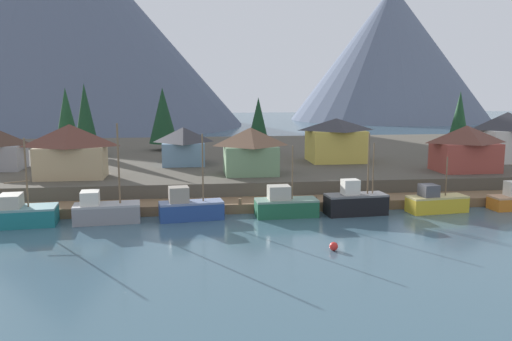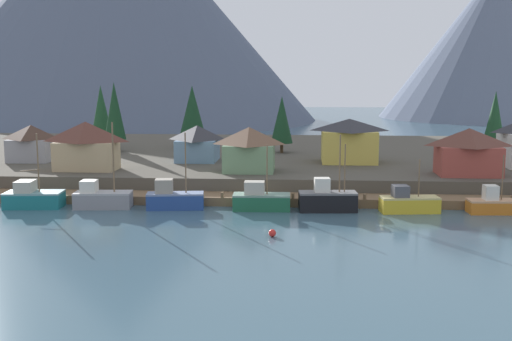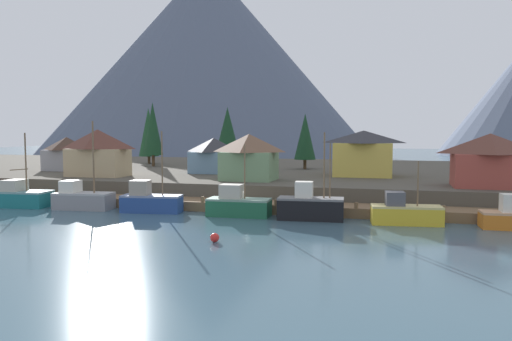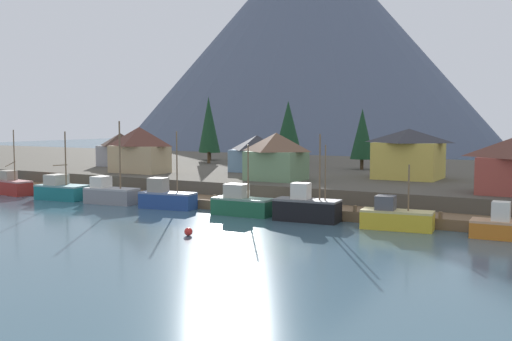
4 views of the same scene
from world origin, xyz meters
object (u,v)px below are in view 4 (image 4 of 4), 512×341
object	(u,v)px
fishing_boat_orange	(510,228)
fishing_boat_blue	(166,198)
fishing_boat_red	(12,186)
house_green	(276,156)
fishing_boat_teal	(62,190)
house_blue	(257,153)
house_tan	(139,149)
conifer_near_left	(362,134)
conifer_mid_right	(209,124)
fishing_boat_grey	(110,194)
house_yellow	(409,153)
channel_buoy	(188,232)
fishing_boat_black	(307,208)
conifer_back_left	(288,128)
fishing_boat_yellow	(396,218)
house_grey	(120,149)
conifer_mid_left	(210,127)
fishing_boat_green	(242,204)

from	to	relation	value
fishing_boat_orange	fishing_boat_blue	bearing A→B (deg)	177.28
fishing_boat_red	house_green	bearing A→B (deg)	27.94
fishing_boat_teal	house_blue	size ratio (longest dim) A/B	1.24
house_tan	house_green	bearing A→B (deg)	0.82
conifer_near_left	conifer_mid_right	world-z (taller)	conifer_mid_right
house_blue	fishing_boat_grey	bearing A→B (deg)	-108.97
house_yellow	conifer_mid_right	size ratio (longest dim) A/B	0.72
channel_buoy	fishing_boat_black	bearing A→B (deg)	64.87
house_yellow	fishing_boat_blue	bearing A→B (deg)	-134.12
house_green	house_blue	bearing A→B (deg)	130.48
fishing_boat_black	fishing_boat_orange	bearing A→B (deg)	-4.15
house_yellow	conifer_near_left	xyz separation A→B (m)	(-9.79, 10.45, 2.07)
fishing_boat_orange	fishing_boat_red	bearing A→B (deg)	177.15
fishing_boat_red	conifer_mid_right	bearing A→B (deg)	80.44
fishing_boat_blue	conifer_near_left	size ratio (longest dim) A/B	0.95
conifer_back_left	fishing_boat_yellow	bearing A→B (deg)	-51.78
fishing_boat_orange	house_tan	bearing A→B (deg)	163.95
house_blue	fishing_boat_blue	bearing A→B (deg)	-87.97
fishing_boat_grey	house_blue	world-z (taller)	fishing_boat_grey
fishing_boat_orange	conifer_near_left	distance (m)	40.33
fishing_boat_black	house_grey	world-z (taller)	fishing_boat_black
fishing_boat_orange	house_green	world-z (taller)	house_green
fishing_boat_grey	house_tan	distance (m)	13.56
fishing_boat_red	fishing_boat_blue	world-z (taller)	fishing_boat_blue
channel_buoy	fishing_boat_teal	bearing A→B (deg)	157.74
fishing_boat_teal	conifer_near_left	size ratio (longest dim) A/B	0.94
fishing_boat_grey	conifer_mid_left	size ratio (longest dim) A/B	0.91
fishing_boat_red	fishing_boat_yellow	size ratio (longest dim) A/B	1.31
fishing_boat_grey	fishing_boat_yellow	xyz separation A→B (m)	(33.82, 0.13, -0.09)
fishing_boat_black	conifer_mid_left	distance (m)	52.90
fishing_boat_green	house_yellow	xyz separation A→B (m)	(11.09, 21.24, 4.48)
house_green	conifer_near_left	xyz separation A→B (m)	(3.51, 20.11, 2.29)
house_green	conifer_mid_left	distance (m)	37.56
house_tan	channel_buoy	size ratio (longest dim) A/B	11.60
fishing_boat_red	conifer_mid_left	distance (m)	38.66
fishing_boat_black	fishing_boat_green	bearing A→B (deg)	174.49
fishing_boat_blue	fishing_boat_orange	distance (m)	35.09
fishing_boat_yellow	conifer_near_left	world-z (taller)	conifer_near_left
fishing_boat_grey	fishing_boat_red	bearing A→B (deg)	174.58
fishing_boat_red	house_blue	size ratio (longest dim) A/B	1.26
fishing_boat_teal	conifer_back_left	size ratio (longest dim) A/B	0.80
fishing_boat_black	conifer_near_left	distance (m)	32.98
fishing_boat_orange	conifer_mid_right	distance (m)	59.78
conifer_mid_left	conifer_near_left	bearing A→B (deg)	-10.41
fishing_boat_green	conifer_back_left	size ratio (longest dim) A/B	0.69
house_tan	house_yellow	size ratio (longest dim) A/B	1.02
fishing_boat_teal	house_yellow	xyz separation A→B (m)	(36.62, 21.76, 4.49)
fishing_boat_green	fishing_boat_orange	bearing A→B (deg)	-1.66
channel_buoy	fishing_boat_yellow	bearing A→B (deg)	39.29
fishing_boat_red	conifer_back_left	xyz separation A→B (m)	(21.20, 38.17, 7.16)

